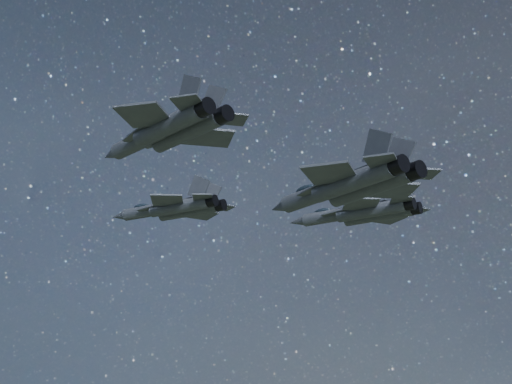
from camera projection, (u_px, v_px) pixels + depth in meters
The scene contains 4 objects.
jet_lead at pixel (175, 208), 87.83m from camera, with size 17.33×12.04×4.35m.
jet_left at pixel (364, 212), 82.10m from camera, with size 17.17×12.09×4.34m.
jet_right at pixel (169, 130), 65.14m from camera, with size 18.73×12.98×4.70m.
jet_slot at pixel (350, 185), 65.54m from camera, with size 19.71×13.41×4.95m.
Camera 1 is at (43.93, -54.65, 124.62)m, focal length 50.00 mm.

